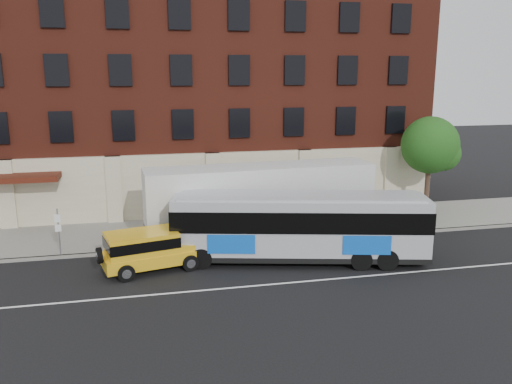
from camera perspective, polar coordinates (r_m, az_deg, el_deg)
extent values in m
plane|color=black|center=(22.87, -0.38, -10.59)|extent=(120.00, 120.00, 0.00)
cube|color=gray|center=(31.17, -3.87, -3.98)|extent=(60.00, 6.00, 0.15)
cube|color=gray|center=(28.35, -2.94, -5.71)|extent=(60.00, 0.25, 0.15)
cube|color=white|center=(23.31, -0.64, -10.10)|extent=(60.00, 0.12, 0.01)
cube|color=maroon|center=(37.79, -5.92, 10.62)|extent=(30.00, 10.00, 15.00)
cube|color=beige|center=(33.38, -4.67, 0.82)|extent=(30.00, 0.35, 4.00)
cube|color=#47170C|center=(32.72, -23.94, 1.46)|extent=(4.20, 2.20, 0.30)
cube|color=beige|center=(33.86, -25.19, -0.21)|extent=(0.90, 0.55, 4.00)
cube|color=beige|center=(33.04, -15.00, 0.29)|extent=(0.90, 0.55, 4.00)
cube|color=beige|center=(33.29, -4.64, 0.79)|extent=(0.90, 0.55, 4.00)
cube|color=beige|center=(34.60, 5.25, 1.24)|extent=(0.90, 0.55, 4.00)
cube|color=beige|center=(36.85, 14.18, 1.62)|extent=(0.90, 0.55, 4.00)
cube|color=black|center=(32.87, -20.20, 6.60)|extent=(1.30, 0.20, 1.80)
cube|color=black|center=(32.59, -14.06, 6.95)|extent=(1.30, 0.20, 1.80)
cube|color=black|center=(32.68, -7.87, 7.23)|extent=(1.30, 0.20, 1.80)
cube|color=black|center=(33.15, -1.78, 7.42)|extent=(1.30, 0.20, 1.80)
cube|color=black|center=(33.98, 4.08, 7.53)|extent=(1.30, 0.20, 1.80)
cube|color=black|center=(35.13, 9.60, 7.56)|extent=(1.30, 0.20, 1.80)
cube|color=black|center=(36.58, 14.74, 7.53)|extent=(1.30, 0.20, 1.80)
cube|color=black|center=(32.71, -20.64, 12.17)|extent=(1.30, 0.20, 1.80)
cube|color=black|center=(32.43, -14.37, 12.58)|extent=(1.30, 0.20, 1.80)
cube|color=black|center=(32.53, -8.05, 12.85)|extent=(1.30, 0.20, 1.80)
cube|color=black|center=(33.00, -1.82, 12.96)|extent=(1.30, 0.20, 1.80)
cube|color=black|center=(33.83, 4.16, 12.94)|extent=(1.30, 0.20, 1.80)
cube|color=black|center=(34.99, 9.81, 12.78)|extent=(1.30, 0.20, 1.80)
cube|color=black|center=(36.45, 15.03, 12.54)|extent=(1.30, 0.20, 1.80)
cube|color=black|center=(32.87, -21.10, 17.74)|extent=(1.30, 0.20, 1.80)
cube|color=black|center=(32.59, -14.70, 18.20)|extent=(1.30, 0.20, 1.80)
cube|color=black|center=(32.69, -8.23, 18.46)|extent=(1.30, 0.20, 1.80)
cube|color=black|center=(33.16, -1.86, 18.50)|extent=(1.30, 0.20, 1.80)
cube|color=black|center=(33.98, 4.26, 18.34)|extent=(1.30, 0.20, 1.80)
cube|color=black|center=(35.14, 10.01, 18.01)|extent=(1.30, 0.20, 1.80)
cube|color=black|center=(36.59, 15.34, 17.55)|extent=(1.30, 0.20, 1.80)
cube|color=black|center=(33.67, -22.63, -0.74)|extent=(2.60, 0.15, 2.80)
cube|color=black|center=(33.11, -12.37, -0.25)|extent=(2.60, 0.15, 2.80)
cube|color=black|center=(33.63, -2.11, 0.25)|extent=(2.60, 0.15, 2.80)
cube|color=black|center=(35.18, 7.55, 0.71)|extent=(2.60, 0.15, 2.80)
cylinder|color=gray|center=(28.14, -20.42, -4.16)|extent=(0.07, 0.07, 2.50)
cube|color=white|center=(27.78, -20.59, -2.67)|extent=(0.30, 0.03, 0.40)
cube|color=white|center=(27.91, -20.51, -3.66)|extent=(0.30, 0.03, 0.35)
cylinder|color=#34231A|center=(35.72, 17.89, 0.21)|extent=(0.32, 0.32, 3.00)
sphere|color=#1A4212|center=(35.23, 18.21, 4.82)|extent=(3.60, 3.60, 3.60)
sphere|color=#1A4212|center=(35.32, 19.46, 3.93)|extent=(2.20, 2.20, 2.20)
sphere|color=#1A4212|center=(35.33, 17.00, 4.27)|extent=(2.00, 2.00, 2.00)
cube|color=#ADB0B6|center=(25.76, 4.72, -3.64)|extent=(12.39, 5.35, 2.88)
cube|color=black|center=(26.18, 4.67, -6.46)|extent=(12.46, 5.41, 0.25)
cube|color=#ADB0B6|center=(25.38, 4.78, -0.41)|extent=(11.73, 4.91, 0.12)
cube|color=black|center=(25.63, 4.74, -2.61)|extent=(12.49, 5.45, 1.01)
cube|color=blue|center=(24.70, -2.68, -5.64)|extent=(2.17, 0.57, 0.91)
cube|color=blue|center=(27.50, 10.88, -3.92)|extent=(2.17, 0.57, 0.91)
cylinder|color=black|center=(25.22, -5.88, -7.12)|extent=(1.05, 0.54, 1.01)
cylinder|color=black|center=(27.37, -5.29, -5.49)|extent=(1.05, 0.54, 1.01)
cylinder|color=black|center=(25.42, 11.26, -7.15)|extent=(1.05, 0.54, 1.01)
cylinder|color=black|center=(27.55, 10.45, -5.53)|extent=(1.05, 0.54, 1.01)
cylinder|color=black|center=(25.66, 13.95, -7.10)|extent=(1.05, 0.54, 1.01)
cylinder|color=black|center=(27.77, 12.93, -5.49)|extent=(1.05, 0.54, 1.01)
cube|color=yellow|center=(25.45, -10.97, -6.83)|extent=(4.92, 2.91, 0.58)
cube|color=yellow|center=(25.09, -12.21, -5.33)|extent=(3.51, 2.55, 0.96)
cube|color=black|center=(25.07, -12.22, -5.22)|extent=(3.56, 2.60, 0.48)
cube|color=yellow|center=(25.72, -7.59, -5.47)|extent=(1.82, 2.10, 0.29)
cube|color=black|center=(26.07, -6.02, -6.07)|extent=(0.40, 1.51, 0.53)
cylinder|color=black|center=(24.86, -16.50, -6.57)|extent=(0.37, 0.76, 0.73)
cylinder|color=black|center=(25.07, -7.08, -7.58)|extent=(0.81, 0.44, 0.77)
cylinder|color=silver|center=(25.07, -7.08, -7.58)|extent=(0.48, 0.38, 0.42)
cylinder|color=black|center=(26.76, -8.38, -6.28)|extent=(0.81, 0.44, 0.77)
cylinder|color=silver|center=(26.76, -8.38, -6.28)|extent=(0.48, 0.38, 0.42)
cylinder|color=black|center=(24.37, -13.78, -8.48)|extent=(0.81, 0.44, 0.77)
cylinder|color=silver|center=(24.37, -13.78, -8.48)|extent=(0.48, 0.38, 0.42)
cylinder|color=black|center=(26.10, -14.66, -7.07)|extent=(0.81, 0.44, 0.77)
cylinder|color=silver|center=(26.10, -14.66, -7.07)|extent=(0.48, 0.38, 0.42)
cube|color=black|center=(29.30, 0.47, -4.05)|extent=(12.55, 3.28, 1.14)
cube|color=silver|center=(28.76, 0.47, -0.11)|extent=(12.55, 3.32, 3.00)
cylinder|color=black|center=(27.26, -8.26, -5.61)|extent=(1.05, 0.36, 1.03)
cylinder|color=black|center=(29.51, -8.92, -4.19)|extent=(1.05, 0.36, 1.03)
cylinder|color=black|center=(27.45, -5.69, -5.41)|extent=(1.05, 0.36, 1.03)
cylinder|color=black|center=(29.68, -6.54, -4.02)|extent=(1.05, 0.36, 1.03)
cylinder|color=black|center=(29.38, 7.55, -4.22)|extent=(1.05, 0.36, 1.03)
cylinder|color=black|center=(31.48, 5.81, -3.01)|extent=(1.05, 0.36, 1.03)
cylinder|color=black|center=(29.89, 9.73, -4.00)|extent=(1.05, 0.36, 1.03)
cylinder|color=black|center=(31.95, 7.88, -2.83)|extent=(1.05, 0.36, 1.03)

